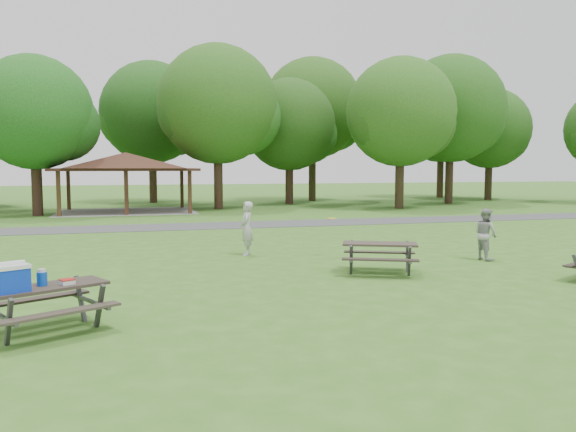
% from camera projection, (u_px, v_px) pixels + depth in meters
% --- Properties ---
extents(ground, '(160.00, 160.00, 0.00)m').
position_uv_depth(ground, '(293.00, 284.00, 13.65)').
color(ground, '#34651C').
rests_on(ground, ground).
extents(asphalt_path, '(120.00, 3.20, 0.02)m').
position_uv_depth(asphalt_path, '(212.00, 226.00, 27.08)').
color(asphalt_path, '#404042').
rests_on(asphalt_path, ground).
extents(pavilion, '(8.60, 7.01, 3.76)m').
position_uv_depth(pavilion, '(126.00, 163.00, 35.32)').
color(pavilion, '#372414').
rests_on(pavilion, ground).
extents(tree_row_d, '(6.93, 6.60, 9.27)m').
position_uv_depth(tree_row_d, '(36.00, 116.00, 32.34)').
color(tree_row_d, black).
rests_on(tree_row_d, ground).
extents(tree_row_e, '(8.40, 8.00, 11.02)m').
position_uv_depth(tree_row_e, '(219.00, 108.00, 37.63)').
color(tree_row_e, '#311F16').
rests_on(tree_row_e, ground).
extents(tree_row_f, '(7.35, 7.00, 9.55)m').
position_uv_depth(tree_row_f, '(290.00, 127.00, 42.68)').
color(tree_row_f, black).
rests_on(tree_row_f, ground).
extents(tree_row_g, '(7.77, 7.40, 10.25)m').
position_uv_depth(tree_row_g, '(402.00, 115.00, 38.03)').
color(tree_row_g, black).
rests_on(tree_row_g, ground).
extents(tree_row_h, '(8.61, 8.20, 11.37)m').
position_uv_depth(tree_row_h, '(452.00, 112.00, 42.94)').
color(tree_row_h, black).
rests_on(tree_row_h, ground).
extents(tree_row_i, '(7.14, 6.80, 9.52)m').
position_uv_depth(tree_row_i, '(491.00, 131.00, 48.01)').
color(tree_row_i, black).
rests_on(tree_row_i, ground).
extents(tree_deep_b, '(8.40, 8.00, 11.13)m').
position_uv_depth(tree_deep_b, '(153.00, 116.00, 44.21)').
color(tree_deep_b, '#301F15').
rests_on(tree_deep_b, ground).
extents(tree_deep_c, '(8.82, 8.40, 11.90)m').
position_uv_depth(tree_deep_c, '(314.00, 112.00, 46.71)').
color(tree_deep_c, '#302315').
rests_on(tree_deep_c, ground).
extents(tree_deep_d, '(8.40, 8.00, 11.27)m').
position_uv_depth(tree_deep_d, '(442.00, 121.00, 51.69)').
color(tree_deep_d, '#302015').
rests_on(tree_deep_d, ground).
extents(picnic_table_near, '(2.44, 2.28, 1.35)m').
position_uv_depth(picnic_table_near, '(36.00, 290.00, 9.43)').
color(picnic_table_near, '#2B231F').
rests_on(picnic_table_near, ground).
extents(picnic_table_middle, '(2.42, 2.22, 0.85)m').
position_uv_depth(picnic_table_middle, '(380.00, 250.00, 14.97)').
color(picnic_table_middle, '#322924').
rests_on(picnic_table_middle, ground).
extents(frisbee_in_flight, '(0.34, 0.34, 0.02)m').
position_uv_depth(frisbee_in_flight, '(332.00, 218.00, 17.68)').
color(frisbee_in_flight, yellow).
rests_on(frisbee_in_flight, ground).
extents(frisbee_thrower, '(0.56, 0.72, 1.73)m').
position_uv_depth(frisbee_thrower, '(247.00, 228.00, 18.04)').
color(frisbee_thrower, '#AEAEB1').
rests_on(frisbee_thrower, ground).
extents(frisbee_catcher, '(0.64, 0.80, 1.58)m').
position_uv_depth(frisbee_catcher, '(486.00, 234.00, 17.14)').
color(frisbee_catcher, '#9B9B9D').
rests_on(frisbee_catcher, ground).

